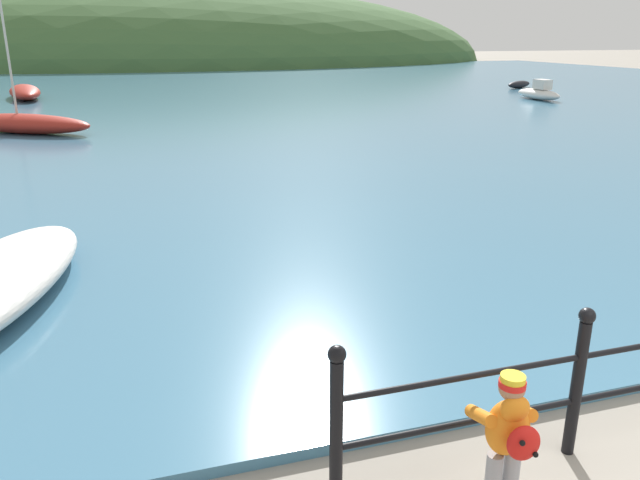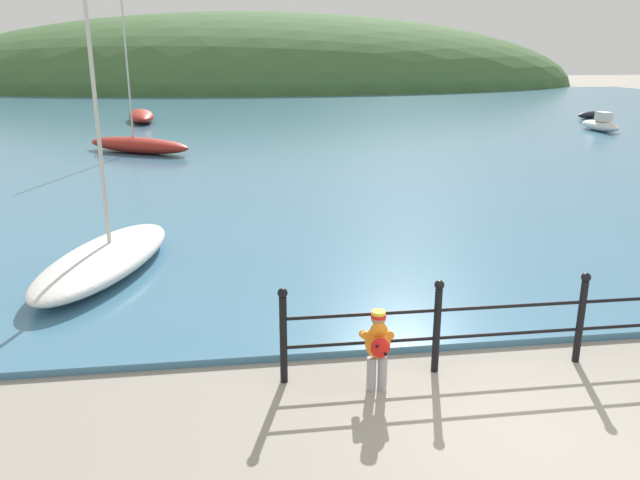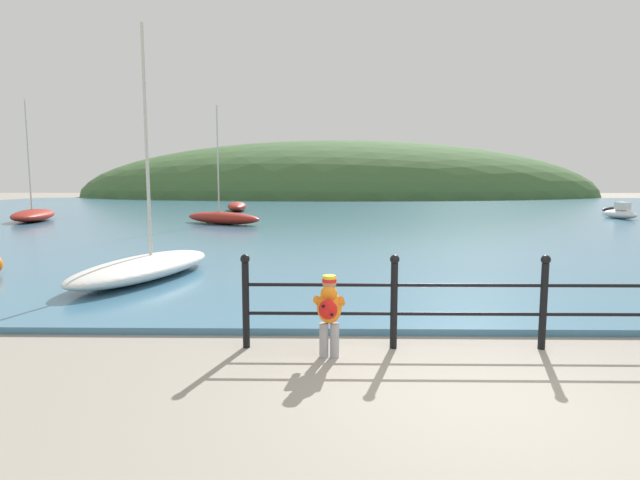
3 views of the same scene
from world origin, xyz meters
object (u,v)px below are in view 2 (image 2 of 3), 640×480
(boat_blue_hull, at_px, (590,115))
(boat_white_sailboat, at_px, (141,116))
(boat_mid_harbor, at_px, (105,258))
(boat_red_dinghy, at_px, (600,125))
(boat_green_fishing, at_px, (139,145))
(child_in_coat, at_px, (378,344))

(boat_blue_hull, relative_size, boat_white_sailboat, 0.43)
(boat_blue_hull, distance_m, boat_white_sailboat, 25.98)
(boat_blue_hull, distance_m, boat_mid_harbor, 33.30)
(boat_red_dinghy, relative_size, boat_green_fishing, 0.52)
(boat_green_fishing, bearing_deg, child_in_coat, -74.32)
(boat_blue_hull, distance_m, boat_green_fishing, 26.47)
(boat_blue_hull, xyz_separation_m, boat_red_dinghy, (-2.92, -5.87, 0.10))
(child_in_coat, xyz_separation_m, boat_blue_hull, (19.36, 28.35, -0.31))
(child_in_coat, distance_m, boat_white_sailboat, 30.70)
(boat_red_dinghy, height_order, boat_white_sailboat, boat_red_dinghy)
(boat_red_dinghy, distance_m, boat_green_fishing, 21.98)
(child_in_coat, bearing_deg, boat_green_fishing, 105.68)
(boat_red_dinghy, xyz_separation_m, boat_mid_harbor, (-20.30, -18.00, -0.05))
(boat_white_sailboat, xyz_separation_m, boat_green_fishing, (1.41, -11.62, -0.00))
(boat_red_dinghy, height_order, boat_mid_harbor, boat_mid_harbor)
(boat_green_fishing, relative_size, boat_mid_harbor, 1.08)
(child_in_coat, relative_size, boat_green_fishing, 0.18)
(child_in_coat, relative_size, boat_blue_hull, 0.45)
(boat_white_sailboat, height_order, boat_mid_harbor, boat_mid_harbor)
(boat_red_dinghy, bearing_deg, boat_mid_harbor, -138.44)
(boat_green_fishing, bearing_deg, boat_mid_harbor, -84.68)
(boat_green_fishing, distance_m, boat_mid_harbor, 13.96)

